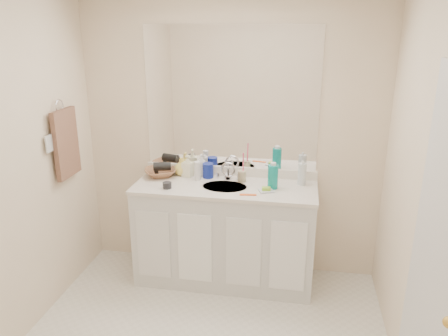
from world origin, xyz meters
The scene contains 27 objects.
wall_back centered at (0.00, 1.30, 1.20)m, with size 2.60×0.02×2.40m, color #F9E2C3.
wall_right centered at (1.30, 0.00, 1.20)m, with size 0.02×2.60×2.40m, color #F9E2C3.
vanity_cabinet centered at (0.00, 1.02, 0.42)m, with size 1.50×0.55×0.85m, color silver.
countertop centered at (0.00, 1.02, 0.86)m, with size 1.52×0.57×0.03m, color silver.
backsplash centered at (0.00, 1.29, 0.92)m, with size 1.52×0.03×0.08m, color white.
sink_basin centered at (0.00, 1.00, 0.87)m, with size 0.37×0.37×0.02m, color silver.
faucet centered at (0.00, 1.18, 0.94)m, with size 0.02×0.02×0.11m, color silver.
mirror centered at (0.00, 1.29, 1.56)m, with size 1.48×0.01×1.20m, color white.
blue_mug centered at (-0.18, 1.20, 0.94)m, with size 0.09×0.09×0.13m, color navy.
tan_cup centered at (0.12, 1.14, 0.93)m, with size 0.07×0.07×0.10m, color #C3B289.
toothbrush centered at (0.13, 1.14, 1.03)m, with size 0.01×0.01×0.22m, color #FE4271.
mouthwash_bottle centered at (0.39, 1.03, 0.98)m, with size 0.08×0.08×0.20m, color #0B8A82.
clear_pump_bottle centered at (0.63, 1.16, 0.97)m, with size 0.07×0.07×0.18m, color silver.
soap_dish centered at (0.35, 0.95, 0.89)m, with size 0.11×0.09×0.01m, color silver.
green_soap centered at (0.35, 0.95, 0.90)m, with size 0.07×0.05×0.02m, color #91C830.
orange_comb centered at (0.22, 0.85, 0.88)m, with size 0.13×0.03×0.01m, color #E45318.
dark_jar centered at (-0.46, 0.88, 0.91)m, with size 0.07×0.07×0.05m, color black.
extra_white_bottle centered at (-0.26, 1.12, 0.96)m, with size 0.05×0.05×0.16m, color white.
soap_bottle_white centered at (-0.25, 1.23, 0.98)m, with size 0.08×0.08×0.20m, color white.
soap_bottle_cream centered at (-0.36, 1.20, 0.98)m, with size 0.09×0.09×0.19m, color #FDF8CE.
soap_bottle_yellow centered at (-0.43, 1.22, 0.96)m, with size 0.13×0.13×0.16m, color #F1D75D.
wicker_basket centered at (-0.60, 1.16, 0.91)m, with size 0.27×0.27×0.07m, color brown.
hair_dryer centered at (-0.58, 1.16, 0.97)m, with size 0.08×0.08×0.15m, color black.
towel_ring centered at (-1.27, 0.77, 1.55)m, with size 0.11×0.11×0.01m, color silver.
hand_towel centered at (-1.25, 0.77, 1.25)m, with size 0.04×0.32×0.55m, color brown.
switch_plate centered at (-1.27, 0.57, 1.30)m, with size 0.01×0.09×0.13m, color silver.
door centered at (1.29, -0.30, 1.00)m, with size 0.02×0.82×2.00m, color silver.
Camera 1 is at (0.59, -2.32, 2.16)m, focal length 35.00 mm.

